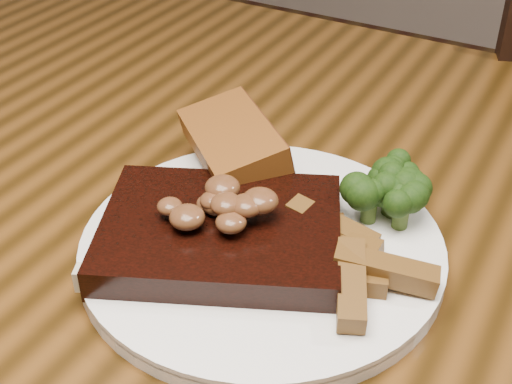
# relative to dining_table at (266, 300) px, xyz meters

# --- Properties ---
(dining_table) EXTENTS (1.60, 0.90, 0.75)m
(dining_table) POSITION_rel_dining_table_xyz_m (0.00, 0.00, 0.00)
(dining_table) COLOR #502E10
(dining_table) RESTS_ON ground
(plate) EXTENTS (0.32, 0.32, 0.01)m
(plate) POSITION_rel_dining_table_xyz_m (0.02, -0.04, 0.10)
(plate) COLOR white
(plate) RESTS_ON dining_table
(steak) EXTENTS (0.23, 0.21, 0.03)m
(steak) POSITION_rel_dining_table_xyz_m (-0.01, -0.06, 0.12)
(steak) COLOR black
(steak) RESTS_ON plate
(steak_bone) EXTENTS (0.14, 0.07, 0.02)m
(steak_bone) POSITION_rel_dining_table_xyz_m (-0.01, -0.13, 0.11)
(steak_bone) COLOR #C3BC97
(steak_bone) RESTS_ON plate
(mushroom_pile) EXTENTS (0.08, 0.08, 0.03)m
(mushroom_pile) POSITION_rel_dining_table_xyz_m (-0.02, -0.06, 0.15)
(mushroom_pile) COLOR brown
(mushroom_pile) RESTS_ON steak
(garlic_bread) EXTENTS (0.14, 0.13, 0.03)m
(garlic_bread) POSITION_rel_dining_table_xyz_m (-0.06, 0.04, 0.12)
(garlic_bread) COLOR brown
(garlic_bread) RESTS_ON plate
(potato_wedges) EXTENTS (0.10, 0.10, 0.02)m
(potato_wedges) POSITION_rel_dining_table_xyz_m (0.08, -0.05, 0.12)
(potato_wedges) COLOR brown
(potato_wedges) RESTS_ON plate
(broccoli_cluster) EXTENTS (0.08, 0.08, 0.04)m
(broccoli_cluster) POSITION_rel_dining_table_xyz_m (0.09, 0.04, 0.12)
(broccoli_cluster) COLOR #1E360C
(broccoli_cluster) RESTS_ON plate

